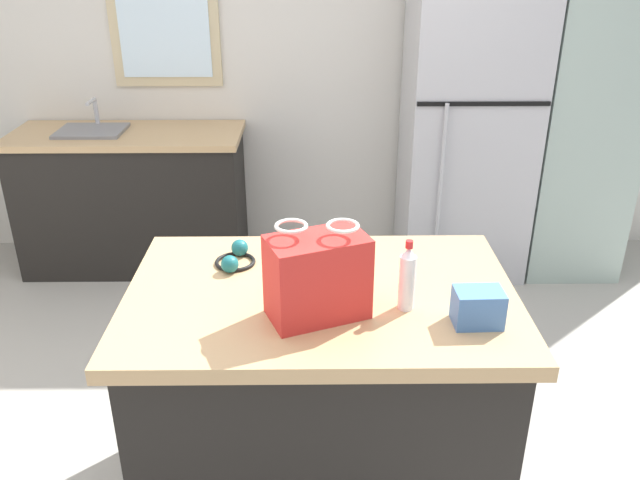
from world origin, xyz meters
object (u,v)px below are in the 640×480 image
Objects in this scene: kitchen_island at (321,395)px; bottle at (407,278)px; shopping_bag at (317,277)px; ear_defenders at (235,258)px; small_box at (478,307)px; refrigerator at (467,128)px; tall_cabinet at (584,99)px.

bottle is (0.27, -0.12, 0.55)m from kitchen_island.
kitchen_island is 0.63m from bottle.
bottle is (0.29, 0.04, -0.03)m from shopping_bag.
ear_defenders is (-0.59, 0.32, -0.09)m from bottle.
shopping_bag is 2.33× the size of small_box.
kitchen_island is at bearing 156.23° from small_box.
small_box is 0.62× the size of bottle.
refrigerator is 5.35× the size of shopping_bag.
tall_cabinet is 2.46m from bottle.
tall_cabinet is at bearing 57.00° from bottle.
shopping_bag is (-0.01, -0.16, 0.58)m from kitchen_island.
kitchen_island is at bearing 156.84° from bottle.
bottle is (-0.21, 0.10, 0.05)m from small_box.
tall_cabinet is at bearing 62.35° from small_box.
small_box is 0.75× the size of ear_defenders.
bottle is at bearing -23.16° from kitchen_island.
small_box is at bearing -101.53° from refrigerator.
bottle reaches higher than ear_defenders.
small_box reaches higher than kitchen_island.
refrigerator is (0.92, 1.95, 0.48)m from kitchen_island.
ear_defenders is at bearing 129.82° from shopping_bag.
shopping_bag is at bearing -172.23° from bottle.
bottle is at bearing -123.00° from tall_cabinet.
refrigerator is 2.17m from bottle.
ear_defenders is (-1.93, -1.74, -0.18)m from tall_cabinet.
kitchen_island is 2.21m from refrigerator.
small_box reaches higher than ear_defenders.
ear_defenders is at bearing 152.31° from small_box.
small_box is at bearing -117.65° from tall_cabinet.
tall_cabinet is (0.69, 0.00, 0.17)m from refrigerator.
ear_defenders reaches higher than kitchen_island.
ear_defenders is at bearing 151.24° from bottle.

